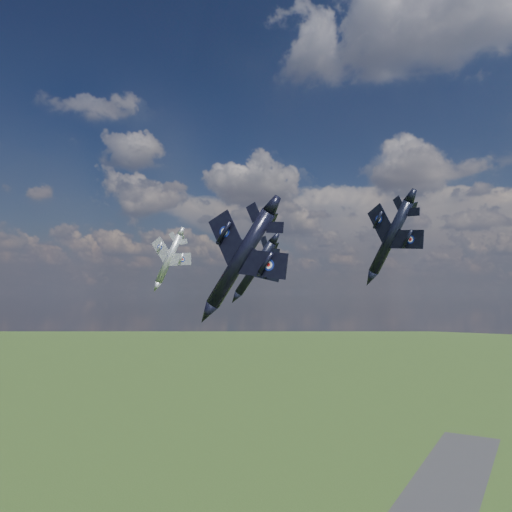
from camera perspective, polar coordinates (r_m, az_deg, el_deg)
The scene contains 4 objects.
jet_lead_navy at distance 73.20m, azimuth -0.09°, elevation -1.38°, with size 9.29×12.95×2.68m, color black, non-canonical shape.
jet_right_navy at distance 46.59m, azimuth -1.82°, elevation -0.34°, with size 10.19×14.21×2.94m, color black, non-canonical shape.
jet_high_navy at distance 72.14m, azimuth 15.14°, elevation 2.06°, with size 11.01×15.35×3.17m, color black, non-canonical shape.
jet_left_silver at distance 100.06m, azimuth -9.92°, elevation -0.31°, with size 10.23×14.27×2.95m, color #9DA0A7, non-canonical shape.
Camera 1 is at (36.93, -48.85, 77.58)m, focal length 35.00 mm.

